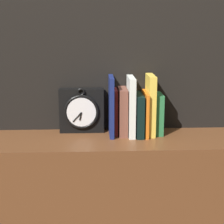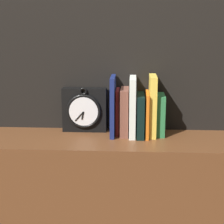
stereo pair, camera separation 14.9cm
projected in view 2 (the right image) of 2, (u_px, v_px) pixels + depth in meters
wall_back at (114, 37)px, 1.60m from camera, size 6.00×0.05×2.60m
clock at (84, 110)px, 1.61m from camera, size 0.19×0.07×0.20m
book_slot0_navy at (114, 106)px, 1.55m from camera, size 0.02×0.15×0.25m
book_slot1_maroon at (118, 111)px, 1.58m from camera, size 0.01×0.11×0.19m
book_slot2_brown at (124, 112)px, 1.56m from camera, size 0.03×0.14×0.20m
book_slot3_white at (133, 107)px, 1.55m from camera, size 0.03×0.15×0.24m
book_slot4_black at (140, 115)px, 1.55m from camera, size 0.03×0.16×0.17m
book_slot5_orange at (147, 114)px, 1.55m from camera, size 0.01×0.16×0.18m
book_slot6_yellow at (152, 106)px, 1.55m from camera, size 0.03×0.14×0.25m
book_slot7_green at (160, 115)px, 1.57m from camera, size 0.04×0.12×0.17m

